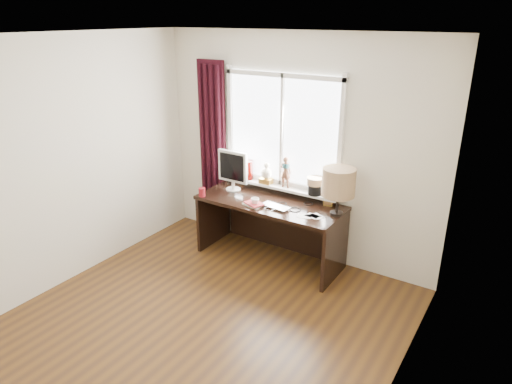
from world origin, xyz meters
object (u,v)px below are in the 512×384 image
Objects in this scene: red_cup at (202,192)px; monitor at (233,168)px; mug at (255,202)px; desk at (274,218)px; table_lamp at (339,183)px; laptop at (276,207)px.

red_cup is 0.47m from monitor.
mug reaches higher than desk.
mug is 0.18× the size of table_lamp.
red_cup reaches higher than laptop.
table_lamp is (1.54, 0.36, 0.31)m from red_cup.
laptop is 0.64× the size of table_lamp.
laptop is at bearing 10.68° from red_cup.
monitor is at bearing -177.13° from desk.
laptop reaches higher than desk.
monitor is (0.19, 0.37, 0.23)m from red_cup.
monitor is (-0.72, 0.20, 0.26)m from laptop.
red_cup is 0.06× the size of desk.
red_cup reaches higher than desk.
laptop is 0.37m from desk.
mug is at bearing -28.60° from monitor.
mug is 0.60m from monitor.
mug is 0.68m from red_cup.
laptop is at bearing -163.11° from table_lamp.
red_cup is at bearing -171.41° from mug.
monitor is at bearing 171.96° from laptop.
red_cup is at bearing -166.71° from table_lamp.
red_cup is (-0.91, -0.17, 0.04)m from laptop.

